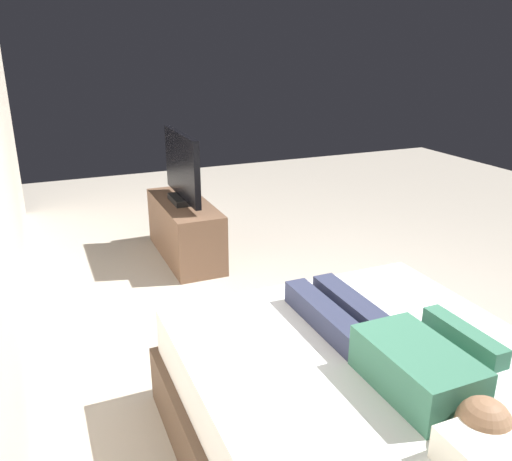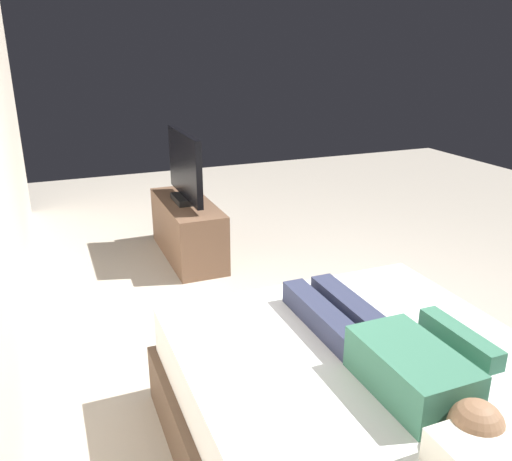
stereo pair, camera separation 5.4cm
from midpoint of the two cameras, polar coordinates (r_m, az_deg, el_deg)
The scene contains 6 objects.
ground_plane at distance 3.37m, azimuth 5.60°, elevation -12.31°, with size 10.00×10.00×0.00m, color #ADA393.
bed at distance 2.38m, azimuth 13.46°, elevation -20.51°, with size 1.91×1.57×0.54m.
person at distance 2.21m, azimuth 14.44°, elevation -12.69°, with size 1.26×0.46×0.18m.
remote at distance 2.58m, azimuth 19.58°, elevation -10.10°, with size 0.15×0.04×0.02m, color black.
tv_stand at distance 4.60m, azimuth -8.06°, elevation 0.10°, with size 1.10×0.40×0.50m, color brown.
tv at distance 4.45m, azimuth -8.39°, elevation 6.60°, with size 0.88×0.20×0.59m.
Camera 1 is at (-2.47, 1.43, 1.78)m, focal length 36.81 mm.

